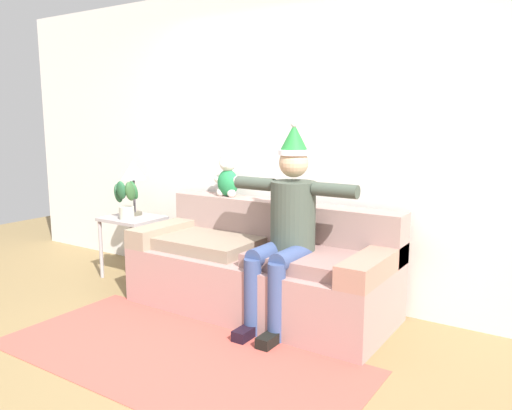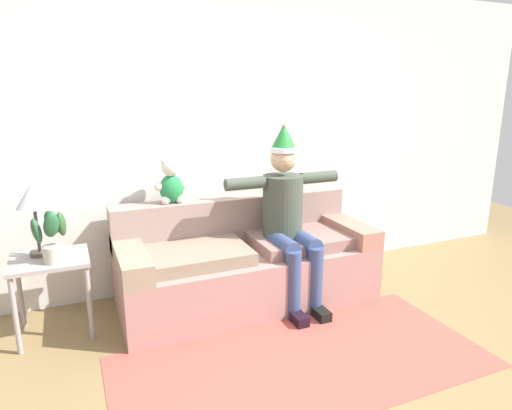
{
  "view_description": "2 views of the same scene",
  "coord_description": "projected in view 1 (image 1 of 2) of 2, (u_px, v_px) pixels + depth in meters",
  "views": [
    {
      "loc": [
        2.16,
        -2.34,
        1.55
      ],
      "look_at": [
        0.08,
        0.81,
        0.9
      ],
      "focal_mm": 35.73,
      "sensor_mm": 36.0,
      "label": 1
    },
    {
      "loc": [
        -1.33,
        -2.32,
        1.77
      ],
      "look_at": [
        0.02,
        0.83,
        0.89
      ],
      "focal_mm": 31.3,
      "sensor_mm": 36.0,
      "label": 2
    }
  ],
  "objects": [
    {
      "name": "back_wall",
      "position": [
        295.0,
        141.0,
        4.41
      ],
      "size": [
        7.0,
        0.1,
        2.7
      ],
      "primitive_type": "cube",
      "color": "silver",
      "rests_on": "ground_plane"
    },
    {
      "name": "table_lamp",
      "position": [
        133.0,
        172.0,
        4.98
      ],
      "size": [
        0.24,
        0.24,
        0.54
      ],
      "color": "#534E3E",
      "rests_on": "side_table"
    },
    {
      "name": "teddy_bear",
      "position": [
        228.0,
        177.0,
        4.55
      ],
      "size": [
        0.29,
        0.17,
        0.38
      ],
      "color": "#227E44",
      "rests_on": "couch"
    },
    {
      "name": "couch",
      "position": [
        262.0,
        268.0,
        4.14
      ],
      "size": [
        2.14,
        0.89,
        0.85
      ],
      "color": "#A07871",
      "rests_on": "ground_plane"
    },
    {
      "name": "potted_plant",
      "position": [
        126.0,
        199.0,
        4.8
      ],
      "size": [
        0.25,
        0.25,
        0.39
      ],
      "color": "#B7B6A3",
      "rests_on": "side_table"
    },
    {
      "name": "area_rug",
      "position": [
        176.0,
        356.0,
        3.34
      ],
      "size": [
        2.5,
        1.17,
        0.01
      ],
      "primitive_type": "cube",
      "color": "#BC4D42",
      "rests_on": "ground_plane"
    },
    {
      "name": "person_seated",
      "position": [
        287.0,
        223.0,
        3.76
      ],
      "size": [
        1.02,
        0.77,
        1.54
      ],
      "color": "#3D473C",
      "rests_on": "ground_plane"
    },
    {
      "name": "side_table",
      "position": [
        133.0,
        227.0,
        4.96
      ],
      "size": [
        0.54,
        0.46,
        0.6
      ],
      "color": "#9D9598",
      "rests_on": "ground_plane"
    },
    {
      "name": "ground_plane",
      "position": [
        179.0,
        356.0,
        3.36
      ],
      "size": [
        10.0,
        10.0,
        0.0
      ],
      "primitive_type": "plane",
      "color": "olive"
    }
  ]
}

